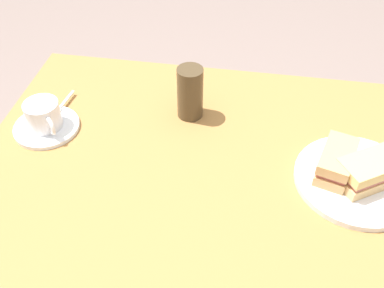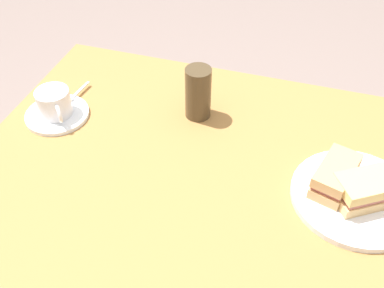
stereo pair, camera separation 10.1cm
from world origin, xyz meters
name	(u,v)px [view 1 (the left image)]	position (x,y,z in m)	size (l,w,h in m)	color
dining_table	(212,208)	(0.00, 0.00, 0.58)	(1.08, 0.82, 0.70)	#9D6E3B
sandwich_plate	(357,180)	(-0.31, -0.03, 0.71)	(0.27, 0.27, 0.01)	white
sandwich_front	(369,171)	(-0.32, -0.02, 0.75)	(0.15, 0.13, 0.06)	#DEB475
sandwich_back	(336,162)	(-0.26, -0.04, 0.75)	(0.10, 0.14, 0.06)	tan
coffee_saucer	(47,127)	(0.42, -0.08, 0.71)	(0.16, 0.16, 0.01)	white
coffee_cup	(43,115)	(0.42, -0.08, 0.75)	(0.09, 0.10, 0.07)	white
spoon	(61,106)	(0.41, -0.16, 0.72)	(0.02, 0.10, 0.01)	silver
drinking_glass	(190,93)	(0.09, -0.19, 0.77)	(0.06, 0.06, 0.13)	#483925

